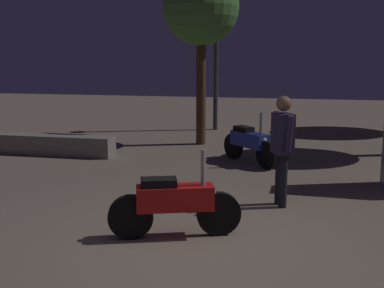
{
  "coord_description": "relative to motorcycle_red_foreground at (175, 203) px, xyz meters",
  "views": [
    {
      "loc": [
        0.97,
        -5.19,
        2.24
      ],
      "look_at": [
        -0.42,
        1.28,
        1.0
      ],
      "focal_mm": 44.4,
      "sensor_mm": 36.0,
      "label": 1
    }
  ],
  "objects": [
    {
      "name": "ground_plane",
      "position": [
        0.43,
        -0.28,
        -0.44
      ],
      "size": [
        40.0,
        40.0,
        0.0
      ],
      "primitive_type": "plane",
      "color": "#756656"
    },
    {
      "name": "motorcycle_red_foreground",
      "position": [
        0.0,
        0.0,
        0.0
      ],
      "size": [
        1.61,
        0.62,
        1.11
      ],
      "rotation": [
        0.0,
        0.0,
        0.32
      ],
      "color": "black",
      "rests_on": "ground_plane"
    },
    {
      "name": "motorcycle_blue_parked_left",
      "position": [
        0.52,
        4.3,
        0.0
      ],
      "size": [
        1.24,
        1.25,
        1.11
      ],
      "rotation": [
        0.0,
        0.0,
        5.49
      ],
      "color": "black",
      "rests_on": "ground_plane"
    },
    {
      "name": "person_rider_beside",
      "position": [
        1.25,
        1.55,
        0.55
      ],
      "size": [
        0.37,
        0.64,
        1.66
      ],
      "rotation": [
        0.0,
        0.0,
        3.56
      ],
      "color": "black",
      "rests_on": "ground_plane"
    },
    {
      "name": "streetlamp_near",
      "position": [
        -0.92,
        8.69,
        2.46
      ],
      "size": [
        0.36,
        0.36,
        4.5
      ],
      "color": "#38383D",
      "rests_on": "ground_plane"
    },
    {
      "name": "tree_center_bg",
      "position": [
        -0.9,
        6.25,
        2.9
      ],
      "size": [
        1.86,
        1.86,
        4.32
      ],
      "color": "#4C331E",
      "rests_on": "ground_plane"
    },
    {
      "name": "planter_wall_low",
      "position": [
        -4.28,
        4.27,
        -0.21
      ],
      "size": [
        3.53,
        0.5,
        0.45
      ],
      "color": "gray",
      "rests_on": "ground_plane"
    }
  ]
}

